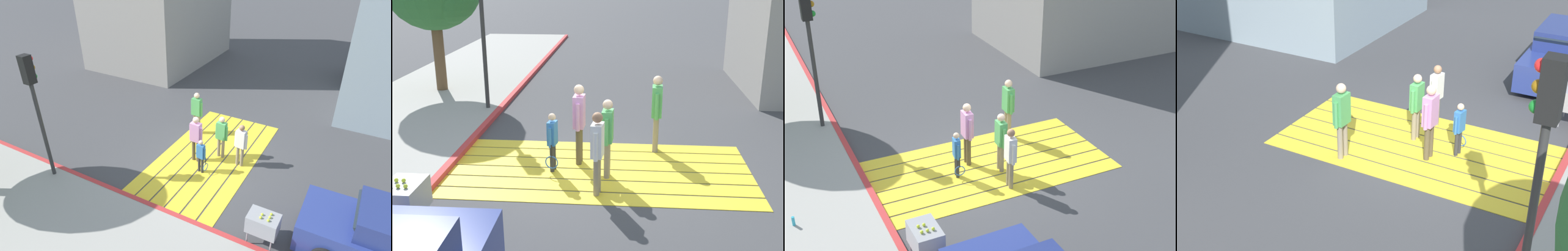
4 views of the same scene
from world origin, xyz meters
TOP-DOWN VIEW (x-y plane):
  - ground_plane at (0.00, 0.00)m, footprint 120.00×120.00m
  - crosswalk_stripes at (0.00, 0.00)m, footprint 6.40×3.25m
  - curb_painted at (-3.25, 0.00)m, footprint 0.16×40.00m
  - traffic_light_corner at (-3.58, 4.08)m, footprint 0.39×0.28m
  - tennis_ball_cart at (-2.90, -2.98)m, footprint 0.56×0.80m
  - pedestrian_adult_lead at (1.23, 1.24)m, footprint 0.25×0.53m
  - pedestrian_adult_trailing at (-0.47, 0.34)m, footprint 0.25×0.52m
  - pedestrian_adult_side at (0.02, -1.15)m, footprint 0.25×0.48m
  - pedestrian_teen_behind at (0.17, -0.35)m, footprint 0.23×0.49m
  - pedestrian_child_with_racket at (-0.99, -0.14)m, footprint 0.28×0.41m

SIDE VIEW (x-z plane):
  - ground_plane at x=0.00m, z-range 0.00..0.00m
  - crosswalk_stripes at x=0.00m, z-range 0.00..0.01m
  - curb_painted at x=-3.25m, z-range 0.00..0.13m
  - tennis_ball_cart at x=-2.90m, z-range 0.19..1.21m
  - pedestrian_child_with_racket at x=-0.99m, z-range 0.08..1.36m
  - pedestrian_adult_side at x=0.02m, z-range 0.13..1.77m
  - pedestrian_teen_behind at x=0.17m, z-range 0.14..1.79m
  - pedestrian_adult_trailing at x=-0.47m, z-range 0.15..1.93m
  - pedestrian_adult_lead at x=1.23m, z-range 0.15..1.96m
  - traffic_light_corner at x=-3.58m, z-range 0.92..5.16m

